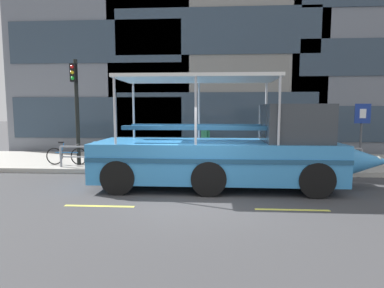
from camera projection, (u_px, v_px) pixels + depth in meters
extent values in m
plane|color=#3D3D3F|center=(196.00, 197.00, 8.81)|extent=(120.00, 120.00, 0.00)
cube|color=#A8A59E|center=(202.00, 162.00, 14.36)|extent=(32.00, 4.80, 0.18)
cube|color=#B2ADA3|center=(200.00, 172.00, 11.89)|extent=(32.00, 0.18, 0.18)
cube|color=#DBD64C|center=(99.00, 206.00, 7.99)|extent=(1.80, 0.12, 0.01)
cube|color=#DBD64C|center=(292.00, 210.00, 7.69)|extent=(1.80, 0.12, 0.01)
cube|color=#2D3D4C|center=(96.00, 118.00, 17.28)|extent=(9.39, 0.06, 2.23)
cube|color=#2D3D4C|center=(94.00, 42.00, 16.85)|extent=(9.39, 0.06, 2.23)
cube|color=#2D3D4C|center=(216.00, 115.00, 16.85)|extent=(10.71, 0.06, 2.40)
cube|color=#2D3D4C|center=(216.00, 31.00, 16.39)|extent=(10.71, 0.06, 2.40)
cube|color=#2D3D4C|center=(382.00, 124.00, 16.35)|extent=(8.57, 0.06, 1.88)
cylinder|color=gray|center=(206.00, 148.00, 12.11)|extent=(11.55, 0.07, 0.07)
cylinder|color=gray|center=(206.00, 158.00, 12.16)|extent=(11.55, 0.06, 0.06)
cylinder|color=gray|center=(61.00, 157.00, 12.52)|extent=(0.09, 0.09, 0.81)
cylinder|color=gray|center=(108.00, 157.00, 12.40)|extent=(0.09, 0.09, 0.81)
cylinder|color=gray|center=(157.00, 158.00, 12.28)|extent=(0.09, 0.09, 0.81)
cylinder|color=gray|center=(206.00, 158.00, 12.16)|extent=(0.09, 0.09, 0.81)
cylinder|color=gray|center=(257.00, 159.00, 12.03)|extent=(0.09, 0.09, 0.81)
cylinder|color=gray|center=(308.00, 159.00, 11.91)|extent=(0.09, 0.09, 0.81)
cylinder|color=gray|center=(361.00, 160.00, 11.79)|extent=(0.09, 0.09, 0.81)
cylinder|color=black|center=(77.00, 113.00, 13.00)|extent=(0.16, 0.16, 4.28)
cube|color=black|center=(74.00, 73.00, 12.63)|extent=(0.24, 0.20, 0.72)
sphere|color=red|center=(72.00, 67.00, 12.50)|extent=(0.14, 0.14, 0.14)
sphere|color=gold|center=(72.00, 72.00, 12.52)|extent=(0.14, 0.14, 0.14)
sphere|color=green|center=(73.00, 78.00, 12.54)|extent=(0.14, 0.14, 0.14)
cylinder|color=#4C4F54|center=(361.00, 136.00, 12.39)|extent=(0.08, 0.08, 2.46)
cube|color=navy|center=(363.00, 114.00, 12.25)|extent=(0.60, 0.04, 0.76)
cube|color=white|center=(363.00, 114.00, 12.23)|extent=(0.24, 0.01, 0.36)
torus|color=black|center=(79.00, 156.00, 12.98)|extent=(0.70, 0.04, 0.70)
torus|color=black|center=(55.00, 156.00, 13.04)|extent=(0.70, 0.04, 0.70)
cylinder|color=#1E66B2|center=(67.00, 153.00, 12.99)|extent=(0.95, 0.04, 0.04)
cylinder|color=#1E66B2|center=(62.00, 149.00, 12.99)|extent=(0.19, 0.04, 0.51)
cube|color=black|center=(61.00, 142.00, 12.96)|extent=(0.20, 0.08, 0.06)
cylinder|color=#A5A5AA|center=(78.00, 144.00, 12.93)|extent=(0.03, 0.46, 0.03)
cube|color=#388CD1|center=(215.00, 160.00, 9.96)|extent=(7.42, 2.45, 1.18)
cone|color=#388CD1|center=(363.00, 161.00, 9.67)|extent=(1.67, 1.12, 1.12)
cylinder|color=#388CD1|center=(100.00, 159.00, 10.20)|extent=(0.37, 1.12, 1.12)
cube|color=navy|center=(215.00, 161.00, 8.71)|extent=(7.42, 0.04, 0.12)
sphere|color=white|center=(378.00, 160.00, 9.64)|extent=(0.22, 0.22, 0.22)
cube|color=#33383D|center=(294.00, 123.00, 9.69)|extent=(1.85, 2.06, 1.15)
cube|color=silver|center=(198.00, 78.00, 9.73)|extent=(4.82, 2.26, 0.10)
cylinder|color=#B2B2B7|center=(266.00, 111.00, 10.76)|extent=(0.07, 0.07, 1.89)
cylinder|color=#B2B2B7|center=(279.00, 111.00, 8.62)|extent=(0.07, 0.07, 1.89)
cylinder|color=#B2B2B7|center=(199.00, 111.00, 10.91)|extent=(0.07, 0.07, 1.89)
cylinder|color=#B2B2B7|center=(196.00, 111.00, 8.76)|extent=(0.07, 0.07, 1.89)
cylinder|color=#B2B2B7|center=(134.00, 111.00, 11.05)|extent=(0.07, 0.07, 1.89)
cylinder|color=#B2B2B7|center=(115.00, 111.00, 8.91)|extent=(0.07, 0.07, 1.89)
cube|color=navy|center=(198.00, 126.00, 10.47)|extent=(4.44, 0.28, 0.12)
cube|color=navy|center=(197.00, 128.00, 9.30)|extent=(4.44, 0.28, 0.12)
cylinder|color=black|center=(295.00, 166.00, 10.94)|extent=(1.00, 0.28, 1.00)
cylinder|color=black|center=(316.00, 180.00, 8.70)|extent=(1.00, 0.28, 1.00)
cylinder|color=black|center=(209.00, 165.00, 11.13)|extent=(1.00, 0.28, 1.00)
cylinder|color=black|center=(209.00, 179.00, 8.89)|extent=(1.00, 0.28, 1.00)
cylinder|color=black|center=(137.00, 164.00, 11.30)|extent=(1.00, 0.28, 1.00)
cylinder|color=black|center=(118.00, 177.00, 9.06)|extent=(1.00, 0.28, 1.00)
cylinder|color=#47423D|center=(295.00, 154.00, 13.42)|extent=(0.10, 0.10, 0.78)
cylinder|color=#47423D|center=(292.00, 154.00, 13.54)|extent=(0.10, 0.10, 0.78)
cube|color=navy|center=(294.00, 138.00, 13.41)|extent=(0.31, 0.33, 0.55)
cylinder|color=navy|center=(298.00, 139.00, 13.25)|extent=(0.07, 0.07, 0.50)
cylinder|color=navy|center=(291.00, 139.00, 13.57)|extent=(0.07, 0.07, 0.50)
sphere|color=tan|center=(295.00, 129.00, 13.37)|extent=(0.21, 0.21, 0.21)
cylinder|color=black|center=(204.00, 154.00, 13.37)|extent=(0.10, 0.10, 0.82)
cylinder|color=black|center=(207.00, 154.00, 13.26)|extent=(0.10, 0.10, 0.82)
cube|color=#236B47|center=(205.00, 137.00, 13.24)|extent=(0.35, 0.34, 0.58)
cylinder|color=#236B47|center=(202.00, 138.00, 13.39)|extent=(0.07, 0.07, 0.52)
cylinder|color=#236B47|center=(209.00, 138.00, 13.10)|extent=(0.07, 0.07, 0.52)
sphere|color=#936B4C|center=(205.00, 127.00, 13.20)|extent=(0.23, 0.23, 0.23)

